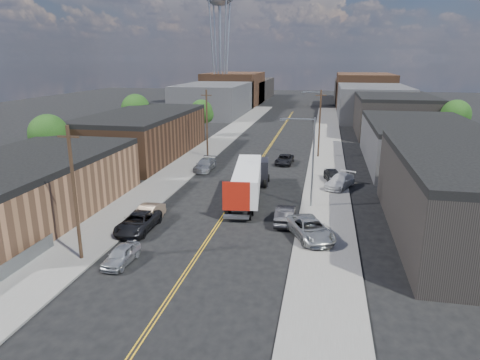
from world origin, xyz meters
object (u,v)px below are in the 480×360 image
at_px(car_left_c, 138,222).
at_px(car_ahead_truck, 285,159).
at_px(car_left_b, 147,214).
at_px(car_right_lot_a, 310,229).
at_px(semi_truck, 250,178).
at_px(car_right_oncoming, 285,215).
at_px(car_left_d, 205,165).
at_px(car_right_lot_c, 333,175).
at_px(car_left_a, 121,255).
at_px(car_right_lot_b, 340,181).

xyz_separation_m(car_left_c, car_ahead_truck, (10.05, 26.75, -0.12)).
bearing_deg(car_left_b, car_right_lot_a, -0.58).
xyz_separation_m(semi_truck, car_right_oncoming, (4.38, -6.44, -1.37)).
xyz_separation_m(car_left_d, car_right_lot_c, (16.61, -2.64, 0.12)).
bearing_deg(car_left_c, car_left_a, -76.68).
bearing_deg(semi_truck, car_ahead_truck, 75.12).
bearing_deg(semi_truck, car_right_lot_b, 22.26).
bearing_deg(car_left_b, car_left_a, -76.68).
distance_m(semi_truck, car_right_oncoming, 7.91).
bearing_deg(car_left_a, car_right_lot_b, 57.02).
relative_size(car_left_c, car_ahead_truck, 1.18).
relative_size(car_left_d, car_right_lot_a, 0.91).
relative_size(semi_truck, car_right_lot_c, 3.49).
bearing_deg(car_right_oncoming, car_right_lot_a, 124.08).
bearing_deg(car_right_oncoming, car_ahead_truck, -85.21).
bearing_deg(semi_truck, car_left_c, -133.55).
distance_m(semi_truck, car_right_lot_c, 11.78).
distance_m(car_right_lot_c, car_ahead_truck, 10.48).
height_order(semi_truck, car_left_a, semi_truck).
distance_m(car_left_d, car_right_oncoming, 20.90).
distance_m(car_left_d, car_ahead_truck, 11.47).
height_order(car_right_lot_a, car_ahead_truck, car_right_lot_a).
xyz_separation_m(car_right_lot_c, car_ahead_truck, (-6.56, 8.17, -0.22)).
bearing_deg(car_right_lot_a, car_right_lot_c, 58.30).
height_order(semi_truck, car_left_d, semi_truck).
distance_m(car_left_d, car_right_lot_b, 18.13).
distance_m(semi_truck, car_left_d, 13.19).
bearing_deg(car_ahead_truck, car_right_lot_c, -46.99).
relative_size(car_right_oncoming, car_right_lot_c, 1.13).
xyz_separation_m(semi_truck, car_right_lot_b, (9.50, 5.37, -1.26)).
xyz_separation_m(car_left_b, car_right_lot_b, (17.40, 14.12, 0.14)).
height_order(car_left_b, car_ahead_truck, car_left_b).
height_order(car_left_c, car_right_lot_a, car_right_lot_a).
distance_m(semi_truck, car_left_c, 13.41).
relative_size(car_right_oncoming, car_right_lot_b, 0.92).
distance_m(car_right_oncoming, car_ahead_truck, 22.56).
bearing_deg(car_right_lot_a, car_right_lot_b, 54.34).
xyz_separation_m(car_right_lot_b, car_ahead_truck, (-7.35, 10.63, -0.25)).
xyz_separation_m(car_left_a, car_right_lot_a, (13.20, 6.99, 0.28)).
height_order(car_right_lot_c, car_ahead_truck, car_right_lot_c).
distance_m(car_left_c, car_right_lot_a, 14.63).
height_order(semi_truck, car_ahead_truck, semi_truck).
bearing_deg(car_ahead_truck, car_right_lot_a, -75.73).
bearing_deg(semi_truck, car_right_lot_a, -62.76).
distance_m(semi_truck, car_right_lot_a, 11.90).
bearing_deg(car_ahead_truck, car_left_a, -100.54).
xyz_separation_m(car_left_a, car_left_c, (-1.40, 6.00, 0.11)).
xyz_separation_m(car_right_oncoming, car_ahead_truck, (-2.23, 22.45, -0.13)).
bearing_deg(car_right_lot_c, car_right_lot_b, -83.32).
relative_size(car_left_b, car_left_c, 0.83).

